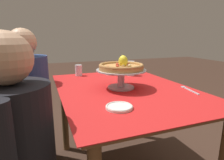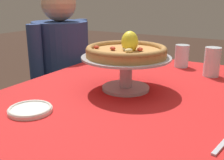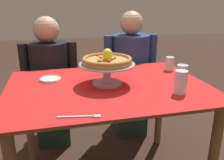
{
  "view_description": "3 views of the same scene",
  "coord_description": "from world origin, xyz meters",
  "px_view_note": "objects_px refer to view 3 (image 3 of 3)",
  "views": [
    {
      "loc": [
        -1.21,
        0.55,
        1.12
      ],
      "look_at": [
        -0.03,
        0.1,
        0.82
      ],
      "focal_mm": 30.3,
      "sensor_mm": 36.0,
      "label": 1
    },
    {
      "loc": [
        -0.93,
        -0.45,
        1.11
      ],
      "look_at": [
        -0.05,
        0.06,
        0.8
      ],
      "focal_mm": 43.61,
      "sensor_mm": 36.0,
      "label": 2
    },
    {
      "loc": [
        -0.32,
        -1.39,
        1.27
      ],
      "look_at": [
        0.02,
        -0.01,
        0.78
      ],
      "focal_mm": 38.25,
      "sensor_mm": 36.0,
      "label": 3
    }
  ],
  "objects_px": {
    "dinner_fork": "(81,117)",
    "diner_left": "(51,85)",
    "diner_right": "(130,77)",
    "water_glass_back_right": "(169,64)",
    "side_plate": "(50,79)",
    "pizza_stand": "(107,71)",
    "water_glass_front_right": "(181,84)",
    "pizza": "(107,60)",
    "water_glass_side_right": "(182,75)"
  },
  "relations": [
    {
      "from": "dinner_fork",
      "to": "diner_left",
      "type": "height_order",
      "value": "diner_left"
    },
    {
      "from": "pizza",
      "to": "diner_right",
      "type": "distance_m",
      "value": 0.82
    },
    {
      "from": "water_glass_side_right",
      "to": "water_glass_front_right",
      "type": "relative_size",
      "value": 0.87
    },
    {
      "from": "pizza_stand",
      "to": "water_glass_front_right",
      "type": "bearing_deg",
      "value": -34.48
    },
    {
      "from": "diner_left",
      "to": "diner_right",
      "type": "height_order",
      "value": "diner_right"
    },
    {
      "from": "water_glass_side_right",
      "to": "dinner_fork",
      "type": "height_order",
      "value": "water_glass_side_right"
    },
    {
      "from": "pizza",
      "to": "side_plate",
      "type": "xyz_separation_m",
      "value": [
        -0.36,
        0.16,
        -0.15
      ]
    },
    {
      "from": "water_glass_front_right",
      "to": "diner_right",
      "type": "distance_m",
      "value": 0.94
    },
    {
      "from": "pizza_stand",
      "to": "diner_right",
      "type": "relative_size",
      "value": 0.3
    },
    {
      "from": "water_glass_side_right",
      "to": "pizza_stand",
      "type": "bearing_deg",
      "value": 169.87
    },
    {
      "from": "pizza",
      "to": "dinner_fork",
      "type": "distance_m",
      "value": 0.5
    },
    {
      "from": "water_glass_side_right",
      "to": "diner_left",
      "type": "relative_size",
      "value": 0.1
    },
    {
      "from": "diner_right",
      "to": "water_glass_back_right",
      "type": "bearing_deg",
      "value": -69.22
    },
    {
      "from": "water_glass_front_right",
      "to": "diner_left",
      "type": "relative_size",
      "value": 0.12
    },
    {
      "from": "pizza_stand",
      "to": "side_plate",
      "type": "relative_size",
      "value": 2.48
    },
    {
      "from": "pizza_stand",
      "to": "dinner_fork",
      "type": "relative_size",
      "value": 1.74
    },
    {
      "from": "water_glass_front_right",
      "to": "diner_left",
      "type": "bearing_deg",
      "value": 129.13
    },
    {
      "from": "pizza_stand",
      "to": "side_plate",
      "type": "bearing_deg",
      "value": 155.33
    },
    {
      "from": "diner_right",
      "to": "pizza",
      "type": "bearing_deg",
      "value": -119.79
    },
    {
      "from": "dinner_fork",
      "to": "diner_right",
      "type": "height_order",
      "value": "diner_right"
    },
    {
      "from": "pizza",
      "to": "water_glass_front_right",
      "type": "xyz_separation_m",
      "value": [
        0.38,
        -0.26,
        -0.1
      ]
    },
    {
      "from": "water_glass_side_right",
      "to": "diner_right",
      "type": "bearing_deg",
      "value": 98.64
    },
    {
      "from": "side_plate",
      "to": "diner_right",
      "type": "distance_m",
      "value": 0.89
    },
    {
      "from": "pizza",
      "to": "water_glass_side_right",
      "type": "height_order",
      "value": "pizza"
    },
    {
      "from": "water_glass_side_right",
      "to": "water_glass_front_right",
      "type": "xyz_separation_m",
      "value": [
        -0.11,
        -0.17,
        0.01
      ]
    },
    {
      "from": "water_glass_front_right",
      "to": "dinner_fork",
      "type": "height_order",
      "value": "water_glass_front_right"
    },
    {
      "from": "water_glass_back_right",
      "to": "pizza",
      "type": "bearing_deg",
      "value": -159.44
    },
    {
      "from": "side_plate",
      "to": "dinner_fork",
      "type": "xyz_separation_m",
      "value": [
        0.14,
        -0.58,
        -0.01
      ]
    },
    {
      "from": "side_plate",
      "to": "diner_right",
      "type": "bearing_deg",
      "value": 33.58
    },
    {
      "from": "water_glass_side_right",
      "to": "water_glass_back_right",
      "type": "distance_m",
      "value": 0.29
    },
    {
      "from": "side_plate",
      "to": "diner_left",
      "type": "bearing_deg",
      "value": 91.34
    },
    {
      "from": "diner_left",
      "to": "pizza",
      "type": "bearing_deg",
      "value": -60.77
    },
    {
      "from": "side_plate",
      "to": "dinner_fork",
      "type": "bearing_deg",
      "value": -76.42
    },
    {
      "from": "pizza",
      "to": "water_glass_front_right",
      "type": "height_order",
      "value": "pizza"
    },
    {
      "from": "water_glass_back_right",
      "to": "water_glass_side_right",
      "type": "bearing_deg",
      "value": -101.33
    },
    {
      "from": "pizza_stand",
      "to": "side_plate",
      "type": "distance_m",
      "value": 0.4
    },
    {
      "from": "diner_left",
      "to": "water_glass_front_right",
      "type": "bearing_deg",
      "value": -50.87
    },
    {
      "from": "water_glass_side_right",
      "to": "dinner_fork",
      "type": "xyz_separation_m",
      "value": [
        -0.7,
        -0.33,
        -0.05
      ]
    },
    {
      "from": "water_glass_back_right",
      "to": "diner_right",
      "type": "xyz_separation_m",
      "value": [
        -0.17,
        0.44,
        -0.22
      ]
    },
    {
      "from": "water_glass_side_right",
      "to": "diner_left",
      "type": "xyz_separation_m",
      "value": [
        -0.85,
        0.74,
        -0.25
      ]
    },
    {
      "from": "diner_left",
      "to": "pizza_stand",
      "type": "bearing_deg",
      "value": -60.75
    },
    {
      "from": "dinner_fork",
      "to": "diner_right",
      "type": "bearing_deg",
      "value": 61.23
    },
    {
      "from": "diner_right",
      "to": "diner_left",
      "type": "bearing_deg",
      "value": 179.2
    },
    {
      "from": "pizza_stand",
      "to": "dinner_fork",
      "type": "height_order",
      "value": "pizza_stand"
    },
    {
      "from": "pizza_stand",
      "to": "water_glass_front_right",
      "type": "xyz_separation_m",
      "value": [
        0.38,
        -0.26,
        -0.03
      ]
    },
    {
      "from": "water_glass_side_right",
      "to": "diner_left",
      "type": "distance_m",
      "value": 1.16
    },
    {
      "from": "diner_left",
      "to": "dinner_fork",
      "type": "bearing_deg",
      "value": -81.94
    },
    {
      "from": "pizza",
      "to": "diner_right",
      "type": "xyz_separation_m",
      "value": [
        0.37,
        0.65,
        -0.34
      ]
    },
    {
      "from": "water_glass_back_right",
      "to": "pizza_stand",
      "type": "bearing_deg",
      "value": -159.54
    },
    {
      "from": "pizza",
      "to": "diner_right",
      "type": "height_order",
      "value": "diner_right"
    }
  ]
}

